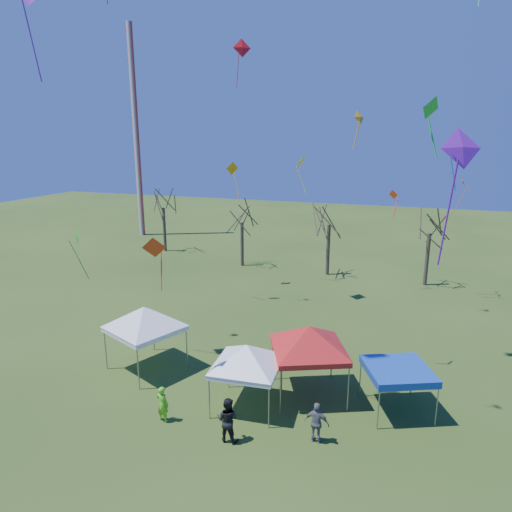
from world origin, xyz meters
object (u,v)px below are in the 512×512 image
(tent_white_mid, at_px, (247,349))
(tent_red, at_px, (309,331))
(tree_3, at_px, (431,214))
(tent_blue, at_px, (398,371))
(tree_0, at_px, (162,192))
(tree_2, at_px, (330,206))
(tent_white_west, at_px, (144,311))
(person_dark, at_px, (228,420))
(person_grey, at_px, (317,423))
(radio_mast, at_px, (136,134))
(tree_1, at_px, (242,207))
(person_green, at_px, (163,404))

(tent_white_mid, distance_m, tent_red, 3.13)
(tree_3, bearing_deg, tent_blue, -94.39)
(tree_0, height_order, tree_3, tree_0)
(tent_blue, bearing_deg, tree_3, 85.61)
(tree_2, distance_m, tent_white_mid, 22.43)
(tent_white_west, relative_size, person_dark, 2.23)
(tree_3, xyz_separation_m, person_grey, (-4.50, -23.32, -5.19))
(tent_red, xyz_separation_m, person_dark, (-2.34, -4.50, -2.37))
(radio_mast, xyz_separation_m, tent_red, (28.39, -29.87, -9.16))
(tree_0, xyz_separation_m, tent_white_mid, (18.80, -25.18, -3.58))
(tree_1, distance_m, tent_white_west, 21.08)
(person_green, bearing_deg, tent_white_mid, -132.15)
(tent_red, height_order, tent_blue, tent_red)
(tree_0, relative_size, person_dark, 4.36)
(tent_white_west, distance_m, tent_white_mid, 6.60)
(person_dark, bearing_deg, tree_2, -88.25)
(tree_3, xyz_separation_m, person_green, (-11.20, -24.11, -5.24))
(tent_red, relative_size, tent_blue, 1.20)
(tree_0, xyz_separation_m, person_dark, (18.89, -27.76, -5.52))
(tree_2, height_order, tent_blue, tree_2)
(tree_1, distance_m, tent_blue, 25.88)
(tree_0, relative_size, person_green, 5.04)
(tree_3, distance_m, tent_white_west, 24.99)
(tree_2, height_order, person_dark, tree_2)
(radio_mast, bearing_deg, tent_blue, -42.61)
(tent_red, bearing_deg, tent_blue, -0.37)
(tree_1, bearing_deg, tree_2, -1.85)
(person_grey, xyz_separation_m, person_dark, (-3.48, -1.10, 0.08))
(tree_2, distance_m, person_green, 25.20)
(radio_mast, bearing_deg, tent_white_west, -57.00)
(tent_white_mid, height_order, person_grey, tent_white_mid)
(tree_3, bearing_deg, tree_2, 177.73)
(tree_0, bearing_deg, tree_1, -15.18)
(person_dark, bearing_deg, person_green, -4.67)
(tree_1, distance_m, tent_red, 23.48)
(tree_3, bearing_deg, person_grey, -100.93)
(tree_2, xyz_separation_m, tent_white_west, (-6.06, -20.53, -2.99))
(tent_white_west, xyz_separation_m, tent_white_mid, (6.38, -1.65, -0.39))
(tent_red, height_order, person_dark, tent_red)
(tent_white_mid, distance_m, person_green, 4.38)
(radio_mast, bearing_deg, tree_3, -16.31)
(person_dark, bearing_deg, radio_mast, -52.05)
(tree_0, xyz_separation_m, tree_2, (18.48, -3.01, -0.20))
(tent_white_west, distance_m, person_dark, 8.07)
(tree_3, height_order, tent_blue, tree_3)
(tree_2, xyz_separation_m, person_grey, (3.90, -23.65, -5.40))
(radio_mast, relative_size, person_dark, 12.92)
(tent_white_west, height_order, person_green, tent_white_west)
(tree_1, bearing_deg, person_grey, -62.80)
(radio_mast, bearing_deg, person_dark, -52.85)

